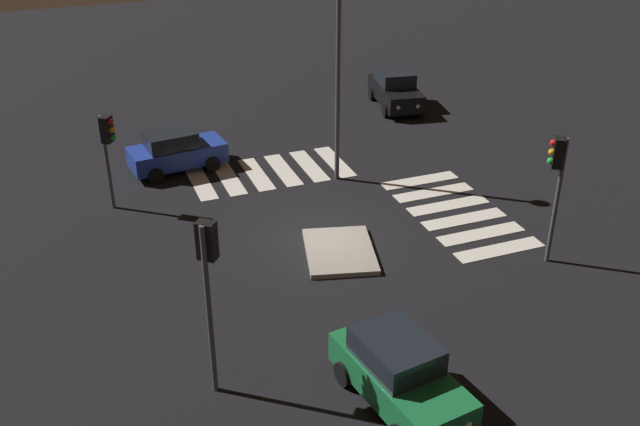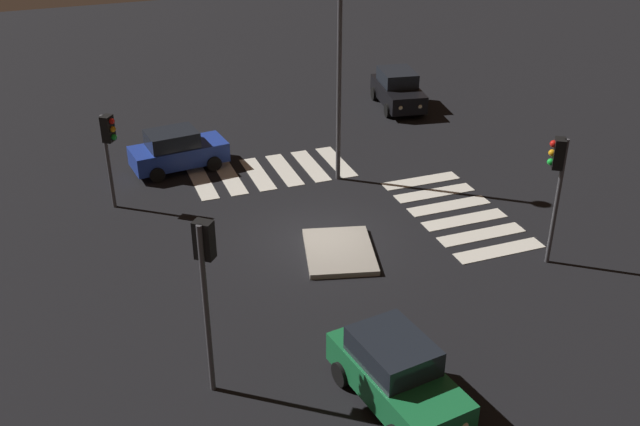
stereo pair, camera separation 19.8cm
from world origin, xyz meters
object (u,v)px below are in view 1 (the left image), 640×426
Objects in this scene: traffic_light_west at (208,267)px; traffic_light_north at (108,140)px; car_green at (399,373)px; car_blue at (176,151)px; traffic_light_south at (557,170)px; traffic_island at (340,251)px; street_lamp at (338,41)px; car_black at (395,89)px.

traffic_light_north is (10.89, 1.13, -0.86)m from traffic_light_west.
traffic_light_west reaches higher than traffic_light_north.
car_green reaches higher than car_blue.
traffic_light_south is at bearing 2.76° from traffic_light_north.
traffic_island is 8.08m from traffic_light_west.
traffic_light_south reaches higher than car_blue.
street_lamp reaches higher than car_green.
car_green is 1.17× the size of traffic_light_north.
traffic_light_west reaches higher than car_blue.
traffic_light_west reaches higher than car_green.
car_blue is 15.19m from traffic_light_south.
street_lamp is at bearing 4.22° from traffic_light_west.
street_lamp reaches higher than car_blue.
car_green is at bearing 61.94° from traffic_light_south.
car_green is 15.81m from car_blue.
traffic_light_south is 0.52× the size of street_lamp.
traffic_light_south is at bearing -114.40° from traffic_island.
car_green is at bearing -16.64° from car_black.
street_lamp reaches higher than car_black.
traffic_island is 0.85× the size of car_blue.
car_blue is 0.49× the size of street_lamp.
traffic_light_north is at bearing -2.92° from traffic_light_south.
car_green is 0.89× the size of traffic_light_west.
traffic_light_south is at bearing -56.00° from car_blue.
traffic_island is at bearing 7.45° from traffic_light_south.
street_lamp is (12.45, -3.41, 4.72)m from car_green.
car_black is 10.16m from street_lamp.
car_black is 1.20× the size of traffic_light_north.
traffic_light_west is (-13.51, 1.64, 2.78)m from car_blue.
traffic_island is 14.63m from car_black.
car_green is 14.13m from traffic_light_north.
street_lamp is at bearing -31.79° from car_black.
car_blue is 0.93× the size of traffic_light_south.
car_green is 5.33m from traffic_light_west.
car_blue is (-3.63, 11.73, -0.06)m from car_black.
traffic_light_south is (-14.98, 1.93, 2.39)m from car_black.
car_green reaches higher than traffic_island.
car_black is at bearing -33.19° from traffic_island.
street_lamp is at bearing -32.23° from traffic_light_south.
traffic_island is 0.79× the size of car_black.
traffic_light_north reaches higher than car_green.
traffic_island is 9.22m from traffic_light_north.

